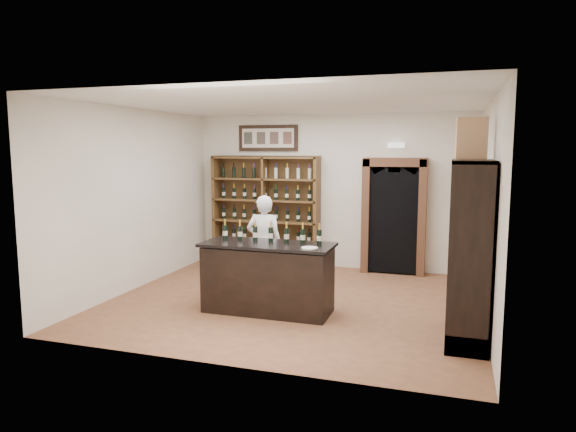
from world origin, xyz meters
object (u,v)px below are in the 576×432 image
object	(u,v)px
side_cabinet	(471,280)
counter_bottle_0	(225,232)
shopkeeper	(264,243)
wine_shelf	(266,210)
wine_crate	(472,138)
tasting_counter	(268,278)

from	to	relation	value
side_cabinet	counter_bottle_0	bearing A→B (deg)	172.83
side_cabinet	shopkeeper	xyz separation A→B (m)	(-3.18, 1.37, 0.04)
counter_bottle_0	shopkeeper	bearing A→B (deg)	74.14
wine_shelf	wine_crate	xyz separation A→B (m)	(3.77, -2.83, 1.36)
side_cabinet	wine_crate	bearing A→B (deg)	97.64
tasting_counter	counter_bottle_0	distance (m)	0.96
wine_shelf	wine_crate	distance (m)	4.91
tasting_counter	side_cabinet	bearing A→B (deg)	-6.28
counter_bottle_0	wine_shelf	bearing A→B (deg)	97.73
counter_bottle_0	shopkeeper	distance (m)	1.03
wine_crate	counter_bottle_0	bearing A→B (deg)	173.62
shopkeeper	tasting_counter	bearing A→B (deg)	101.57
wine_shelf	wine_crate	bearing A→B (deg)	-36.92
counter_bottle_0	side_cabinet	world-z (taller)	side_cabinet
tasting_counter	counter_bottle_0	world-z (taller)	counter_bottle_0
wine_crate	side_cabinet	bearing A→B (deg)	-88.18
tasting_counter	wine_crate	world-z (taller)	wine_crate
counter_bottle_0	wine_crate	bearing A→B (deg)	-0.56
wine_shelf	counter_bottle_0	bearing A→B (deg)	-82.27
wine_shelf	tasting_counter	size ratio (longest dim) A/B	1.17
wine_shelf	tasting_counter	distance (m)	3.19
counter_bottle_0	side_cabinet	distance (m)	3.49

